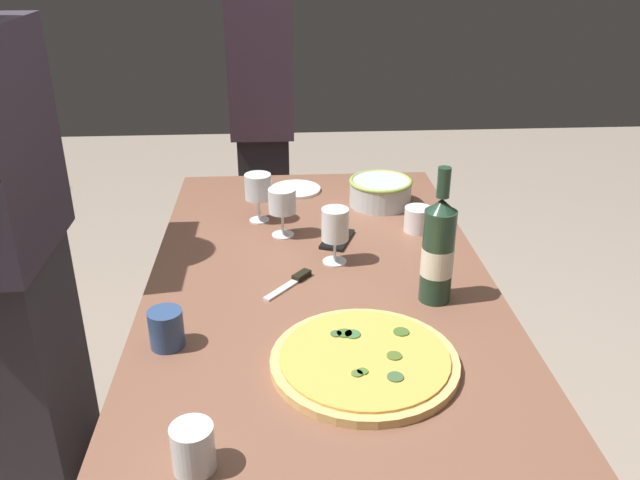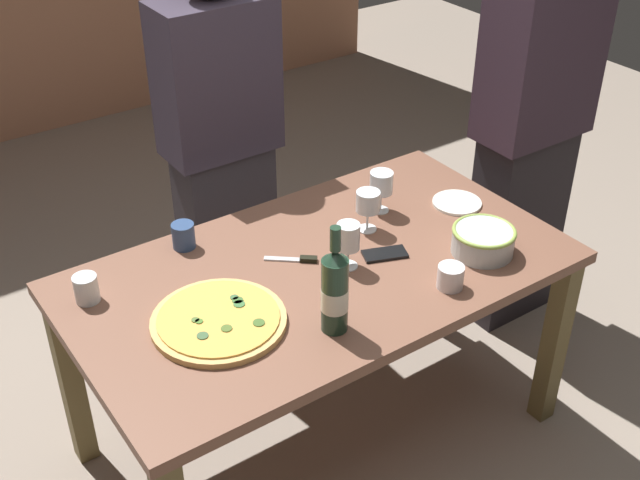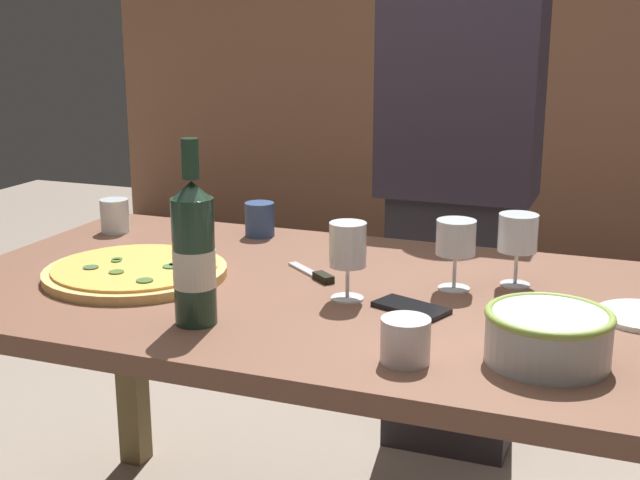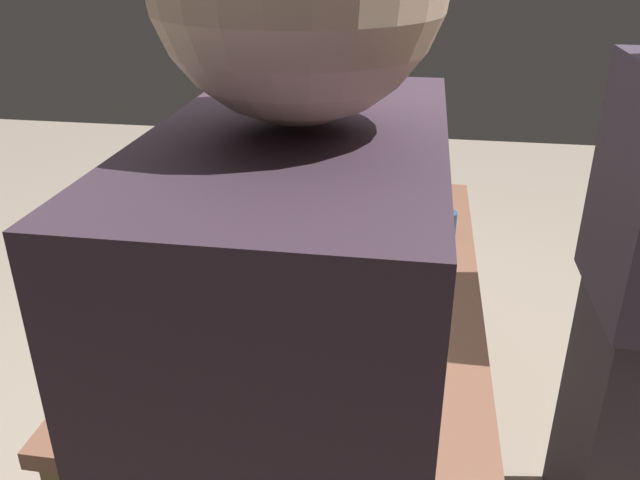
{
  "view_description": "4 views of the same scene",
  "coord_description": "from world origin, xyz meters",
  "px_view_note": "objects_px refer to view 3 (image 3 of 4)",
  "views": [
    {
      "loc": [
        -1.53,
        0.1,
        1.58
      ],
      "look_at": [
        0.0,
        0.0,
        0.85
      ],
      "focal_mm": 36.93,
      "sensor_mm": 36.0,
      "label": 1
    },
    {
      "loc": [
        -1.21,
        -1.74,
        2.24
      ],
      "look_at": [
        0.0,
        0.0,
        0.85
      ],
      "focal_mm": 45.42,
      "sensor_mm": 36.0,
      "label": 2
    },
    {
      "loc": [
        0.61,
        -1.58,
        1.3
      ],
      "look_at": [
        0.0,
        0.0,
        0.85
      ],
      "focal_mm": 47.98,
      "sensor_mm": 36.0,
      "label": 3
    },
    {
      "loc": [
        1.63,
        0.26,
        1.64
      ],
      "look_at": [
        0.0,
        0.0,
        0.85
      ],
      "focal_mm": 36.42,
      "sensor_mm": 36.0,
      "label": 4
    }
  ],
  "objects_px": {
    "dining_table": "(320,330)",
    "wine_glass_far_left": "(518,235)",
    "wine_glass_by_bottle": "(456,239)",
    "pizza": "(136,271)",
    "person_host": "(457,190)",
    "pizza_knife": "(316,274)",
    "wine_bottle": "(194,253)",
    "cell_phone": "(411,308)",
    "serving_bowl": "(548,334)",
    "wine_glass_near_pizza": "(348,249)",
    "cup_ceramic": "(260,219)",
    "cup_amber": "(405,340)",
    "cup_spare": "(115,216)"
  },
  "relations": [
    {
      "from": "dining_table",
      "to": "cup_amber",
      "type": "height_order",
      "value": "cup_amber"
    },
    {
      "from": "person_host",
      "to": "wine_glass_by_bottle",
      "type": "bearing_deg",
      "value": 19.06
    },
    {
      "from": "wine_bottle",
      "to": "cell_phone",
      "type": "relative_size",
      "value": 2.38
    },
    {
      "from": "wine_glass_near_pizza",
      "to": "person_host",
      "type": "distance_m",
      "value": 0.88
    },
    {
      "from": "wine_glass_by_bottle",
      "to": "cup_spare",
      "type": "relative_size",
      "value": 1.69
    },
    {
      "from": "dining_table",
      "to": "serving_bowl",
      "type": "xyz_separation_m",
      "value": [
        0.49,
        -0.23,
        0.14
      ]
    },
    {
      "from": "pizza",
      "to": "wine_glass_far_left",
      "type": "distance_m",
      "value": 0.82
    },
    {
      "from": "cup_amber",
      "to": "cup_spare",
      "type": "relative_size",
      "value": 0.94
    },
    {
      "from": "cup_amber",
      "to": "cell_phone",
      "type": "xyz_separation_m",
      "value": [
        -0.06,
        0.25,
        -0.03
      ]
    },
    {
      "from": "cup_ceramic",
      "to": "wine_bottle",
      "type": "bearing_deg",
      "value": -75.58
    },
    {
      "from": "serving_bowl",
      "to": "pizza_knife",
      "type": "distance_m",
      "value": 0.61
    },
    {
      "from": "dining_table",
      "to": "wine_glass_by_bottle",
      "type": "xyz_separation_m",
      "value": [
        0.26,
        0.09,
        0.2
      ]
    },
    {
      "from": "wine_bottle",
      "to": "wine_glass_far_left",
      "type": "bearing_deg",
      "value": 40.48
    },
    {
      "from": "serving_bowl",
      "to": "wine_glass_near_pizza",
      "type": "distance_m",
      "value": 0.45
    },
    {
      "from": "serving_bowl",
      "to": "wine_glass_far_left",
      "type": "relative_size",
      "value": 1.36
    },
    {
      "from": "wine_glass_far_left",
      "to": "cell_phone",
      "type": "distance_m",
      "value": 0.3
    },
    {
      "from": "cup_amber",
      "to": "dining_table",
      "type": "bearing_deg",
      "value": 130.65
    },
    {
      "from": "cup_ceramic",
      "to": "cell_phone",
      "type": "distance_m",
      "value": 0.66
    },
    {
      "from": "wine_bottle",
      "to": "serving_bowl",
      "type": "bearing_deg",
      "value": 3.88
    },
    {
      "from": "wine_bottle",
      "to": "wine_glass_by_bottle",
      "type": "distance_m",
      "value": 0.55
    },
    {
      "from": "wine_glass_far_left",
      "to": "pizza_knife",
      "type": "bearing_deg",
      "value": -166.96
    },
    {
      "from": "wine_glass_far_left",
      "to": "cup_ceramic",
      "type": "relative_size",
      "value": 1.76
    },
    {
      "from": "wine_glass_far_left",
      "to": "wine_glass_near_pizza",
      "type": "bearing_deg",
      "value": -144.78
    },
    {
      "from": "cup_amber",
      "to": "pizza_knife",
      "type": "height_order",
      "value": "cup_amber"
    },
    {
      "from": "serving_bowl",
      "to": "wine_glass_by_bottle",
      "type": "height_order",
      "value": "wine_glass_by_bottle"
    },
    {
      "from": "cup_ceramic",
      "to": "dining_table",
      "type": "bearing_deg",
      "value": -49.6
    },
    {
      "from": "wine_bottle",
      "to": "dining_table",
      "type": "bearing_deg",
      "value": 62.94
    },
    {
      "from": "wine_glass_near_pizza",
      "to": "wine_glass_far_left",
      "type": "height_order",
      "value": "wine_glass_near_pizza"
    },
    {
      "from": "wine_glass_far_left",
      "to": "cell_phone",
      "type": "xyz_separation_m",
      "value": [
        -0.16,
        -0.23,
        -0.11
      ]
    },
    {
      "from": "serving_bowl",
      "to": "wine_glass_near_pizza",
      "type": "height_order",
      "value": "wine_glass_near_pizza"
    },
    {
      "from": "pizza",
      "to": "cup_ceramic",
      "type": "bearing_deg",
      "value": 76.42
    },
    {
      "from": "wine_glass_near_pizza",
      "to": "wine_glass_by_bottle",
      "type": "relative_size",
      "value": 1.07
    },
    {
      "from": "wine_glass_by_bottle",
      "to": "wine_glass_near_pizza",
      "type": "bearing_deg",
      "value": -143.09
    },
    {
      "from": "wine_bottle",
      "to": "cell_phone",
      "type": "distance_m",
      "value": 0.43
    },
    {
      "from": "wine_bottle",
      "to": "cup_spare",
      "type": "relative_size",
      "value": 3.93
    },
    {
      "from": "serving_bowl",
      "to": "wine_glass_by_bottle",
      "type": "distance_m",
      "value": 0.4
    },
    {
      "from": "person_host",
      "to": "wine_glass_far_left",
      "type": "bearing_deg",
      "value": 29.19
    },
    {
      "from": "wine_glass_near_pizza",
      "to": "cup_amber",
      "type": "relative_size",
      "value": 1.92
    },
    {
      "from": "dining_table",
      "to": "wine_glass_far_left",
      "type": "distance_m",
      "value": 0.46
    },
    {
      "from": "wine_glass_by_bottle",
      "to": "wine_glass_far_left",
      "type": "relative_size",
      "value": 0.96
    },
    {
      "from": "pizza",
      "to": "wine_glass_by_bottle",
      "type": "relative_size",
      "value": 2.68
    },
    {
      "from": "pizza",
      "to": "cell_phone",
      "type": "distance_m",
      "value": 0.62
    },
    {
      "from": "pizza",
      "to": "wine_glass_near_pizza",
      "type": "height_order",
      "value": "wine_glass_near_pizza"
    },
    {
      "from": "wine_bottle",
      "to": "wine_glass_by_bottle",
      "type": "height_order",
      "value": "wine_bottle"
    },
    {
      "from": "cell_phone",
      "to": "person_host",
      "type": "height_order",
      "value": "person_host"
    },
    {
      "from": "dining_table",
      "to": "pizza_knife",
      "type": "bearing_deg",
      "value": 117.66
    },
    {
      "from": "pizza_knife",
      "to": "person_host",
      "type": "relative_size",
      "value": 0.09
    },
    {
      "from": "serving_bowl",
      "to": "cell_phone",
      "type": "distance_m",
      "value": 0.32
    },
    {
      "from": "pizza",
      "to": "person_host",
      "type": "distance_m",
      "value": 1.04
    },
    {
      "from": "wine_glass_near_pizza",
      "to": "cup_spare",
      "type": "distance_m",
      "value": 0.81
    }
  ]
}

